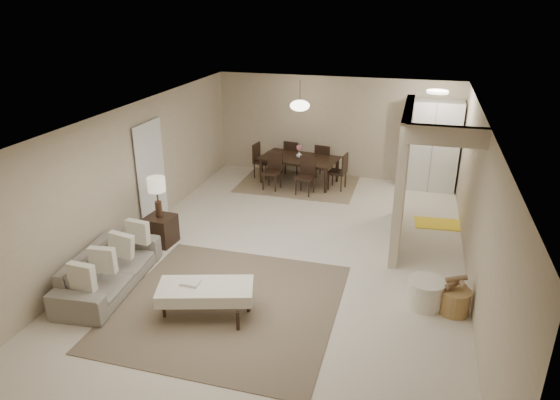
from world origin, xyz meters
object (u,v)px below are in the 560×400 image
(side_table, at_px, (161,230))
(sofa, at_px, (109,269))
(round_pouf, at_px, (425,293))
(dining_table, at_px, (299,171))
(ottoman_bench, at_px, (206,292))
(wicker_basket, at_px, (455,301))
(pantry_cabinet, at_px, (432,146))

(side_table, bearing_deg, sofa, -91.82)
(round_pouf, bearing_deg, dining_table, 123.33)
(ottoman_bench, xyz_separation_m, wicker_basket, (3.43, 1.03, -0.20))
(side_table, bearing_deg, ottoman_bench, -47.42)
(ottoman_bench, relative_size, round_pouf, 2.67)
(ottoman_bench, bearing_deg, dining_table, 73.89)
(side_table, bearing_deg, round_pouf, -9.43)
(ottoman_bench, xyz_separation_m, side_table, (-1.72, 1.87, -0.12))
(sofa, relative_size, ottoman_bench, 1.45)
(side_table, relative_size, round_pouf, 0.99)
(pantry_cabinet, distance_m, sofa, 7.65)
(sofa, bearing_deg, wicker_basket, -87.08)
(sofa, distance_m, side_table, 1.57)
(ottoman_bench, distance_m, side_table, 2.54)
(round_pouf, distance_m, wicker_basket, 0.41)
(sofa, height_order, ottoman_bench, sofa)
(pantry_cabinet, bearing_deg, side_table, -137.56)
(ottoman_bench, height_order, dining_table, dining_table)
(side_table, bearing_deg, pantry_cabinet, 42.44)
(side_table, relative_size, dining_table, 0.29)
(wicker_basket, bearing_deg, dining_table, 126.41)
(side_table, height_order, round_pouf, side_table)
(round_pouf, bearing_deg, wicker_basket, -7.51)
(side_table, height_order, wicker_basket, side_table)
(side_table, xyz_separation_m, wicker_basket, (5.15, -0.84, -0.09))
(round_pouf, bearing_deg, ottoman_bench, -160.26)
(ottoman_bench, distance_m, wicker_basket, 3.59)
(ottoman_bench, distance_m, round_pouf, 3.21)
(round_pouf, distance_m, dining_table, 5.56)
(side_table, relative_size, wicker_basket, 1.25)
(ottoman_bench, bearing_deg, round_pouf, 3.29)
(round_pouf, xyz_separation_m, dining_table, (-3.05, 4.64, 0.11))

